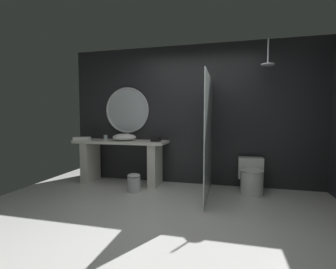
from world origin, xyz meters
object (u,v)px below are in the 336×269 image
at_px(rain_shower_head, 268,62).
at_px(toilet, 251,177).
at_px(round_wall_mirror, 127,110).
at_px(tissue_box, 156,139).
at_px(waste_bin, 134,182).
at_px(vessel_sink, 124,137).
at_px(folded_hand_towel, 82,139).
at_px(tumbler_cup, 106,137).

bearing_deg(rain_shower_head, toilet, 164.29).
relative_size(round_wall_mirror, rain_shower_head, 2.19).
xyz_separation_m(round_wall_mirror, rain_shower_head, (2.55, -0.34, 0.74)).
xyz_separation_m(tissue_box, round_wall_mirror, (-0.69, 0.31, 0.53)).
bearing_deg(waste_bin, tissue_box, 56.34).
xyz_separation_m(vessel_sink, rain_shower_head, (2.48, -0.05, 1.25)).
xyz_separation_m(vessel_sink, folded_hand_towel, (-0.78, -0.18, -0.03)).
height_order(tissue_box, round_wall_mirror, round_wall_mirror).
distance_m(round_wall_mirror, toilet, 2.62).
xyz_separation_m(rain_shower_head, folded_hand_towel, (-3.26, -0.13, -1.28)).
bearing_deg(toilet, tumbler_cup, 178.70).
distance_m(vessel_sink, toilet, 2.37).
bearing_deg(tissue_box, rain_shower_head, -1.14).
distance_m(toilet, folded_hand_towel, 3.13).
distance_m(rain_shower_head, toilet, 1.88).
height_order(toilet, folded_hand_towel, folded_hand_towel).
bearing_deg(folded_hand_towel, round_wall_mirror, 33.46).
xyz_separation_m(tumbler_cup, toilet, (2.71, -0.06, -0.60)).
bearing_deg(round_wall_mirror, tissue_box, -23.97).
xyz_separation_m(round_wall_mirror, folded_hand_towel, (-0.72, -0.47, -0.54)).
bearing_deg(waste_bin, folded_hand_towel, 168.10).
bearing_deg(toilet, rain_shower_head, -15.71).
bearing_deg(round_wall_mirror, tumbler_cup, -147.80).
bearing_deg(round_wall_mirror, vessel_sink, -77.18).
relative_size(vessel_sink, rain_shower_head, 1.08).
distance_m(tissue_box, waste_bin, 0.86).
distance_m(vessel_sink, tissue_box, 0.62).
bearing_deg(rain_shower_head, tissue_box, 178.86).
height_order(tumbler_cup, tissue_box, tumbler_cup).
bearing_deg(folded_hand_towel, waste_bin, -11.90).
bearing_deg(tissue_box, tumbler_cup, 175.63).
distance_m(tissue_box, rain_shower_head, 2.25).
bearing_deg(waste_bin, tumbler_cup, 148.02).
height_order(tumbler_cup, waste_bin, tumbler_cup).
distance_m(tissue_box, toilet, 1.76).
height_order(rain_shower_head, folded_hand_towel, rain_shower_head).
bearing_deg(vessel_sink, tumbler_cup, 171.20).
distance_m(tissue_box, folded_hand_towel, 1.41).
relative_size(rain_shower_head, folded_hand_towel, 1.42).
bearing_deg(rain_shower_head, tumbler_cup, 177.69).
xyz_separation_m(tissue_box, toilet, (1.66, 0.02, -0.60)).
distance_m(tissue_box, round_wall_mirror, 0.92).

